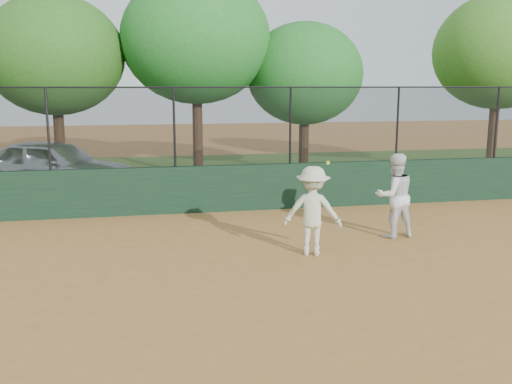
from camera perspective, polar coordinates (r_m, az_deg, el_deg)
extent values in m
plane|color=#AE7338|center=(9.10, -2.16, -10.18)|extent=(80.00, 80.00, 0.00)
cube|color=#17321E|center=(14.70, -6.07, 0.27)|extent=(26.00, 0.20, 1.20)
cube|color=#2B4917|center=(20.69, -7.70, 1.57)|extent=(36.00, 12.00, 0.01)
imported|color=#ABB0B4|center=(18.27, -19.57, 2.45)|extent=(5.17, 3.96, 1.64)
imported|color=white|center=(12.54, 13.67, -0.35)|extent=(0.93, 0.75, 1.81)
imported|color=beige|center=(10.97, 5.69, -1.89)|extent=(1.27, 1.02, 1.72)
sphere|color=#C0D52F|center=(10.69, 7.21, 2.91)|extent=(0.07, 0.07, 0.07)
cube|color=black|center=(14.50, -6.19, 6.50)|extent=(26.00, 0.02, 2.00)
cylinder|color=black|center=(14.46, -6.27, 10.38)|extent=(26.00, 0.04, 0.04)
cylinder|color=black|center=(14.58, -20.09, 5.94)|extent=(0.06, 0.06, 2.00)
cylinder|color=black|center=(14.46, -8.18, 6.44)|extent=(0.06, 0.06, 2.00)
cylinder|color=black|center=(14.94, 3.45, 6.67)|extent=(0.06, 0.06, 2.00)
cylinder|color=black|center=(15.99, 13.96, 6.63)|extent=(0.06, 0.06, 2.00)
cylinder|color=black|center=(17.49, 22.92, 6.43)|extent=(0.06, 0.06, 2.00)
cylinder|color=#3D2615|center=(20.66, -19.00, 4.46)|extent=(0.36, 0.36, 2.43)
ellipsoid|color=#2A5919|center=(20.59, -19.51, 12.78)|extent=(4.61, 4.19, 3.98)
cylinder|color=#462A19|center=(20.38, -5.84, 5.44)|extent=(0.36, 0.36, 2.80)
ellipsoid|color=#216923|center=(20.36, -6.03, 14.98)|extent=(5.15, 4.68, 4.44)
cylinder|color=#3B2613|center=(21.21, 4.79, 4.56)|extent=(0.36, 0.36, 1.99)
ellipsoid|color=#206421|center=(21.10, 4.90, 11.71)|extent=(4.25, 3.87, 3.67)
cylinder|color=#4D311B|center=(22.67, 22.56, 4.92)|extent=(0.36, 0.36, 2.58)
ellipsoid|color=#386B1E|center=(22.62, 23.13, 12.77)|extent=(4.71, 4.28, 4.07)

